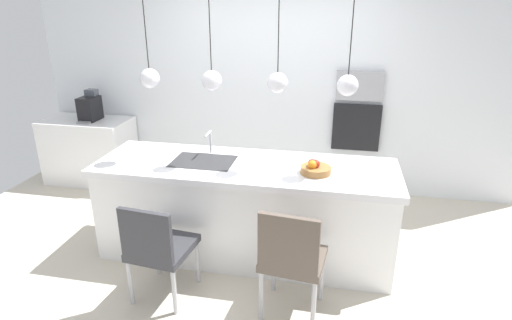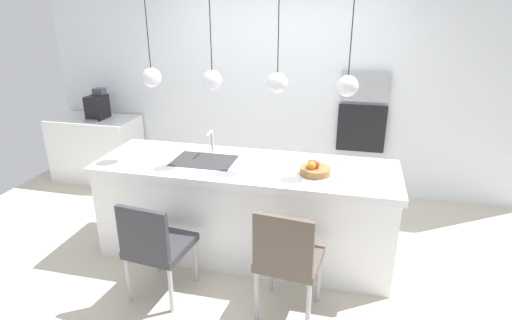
# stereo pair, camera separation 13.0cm
# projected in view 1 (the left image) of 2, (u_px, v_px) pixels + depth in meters

# --- Properties ---
(floor) EXTENTS (6.60, 6.60, 0.00)m
(floor) POSITION_uv_depth(u_px,v_px,m) (246.00, 251.00, 4.04)
(floor) COLOR beige
(floor) RESTS_ON ground
(back_wall) EXTENTS (6.00, 0.10, 2.60)m
(back_wall) POSITION_uv_depth(u_px,v_px,m) (274.00, 86.00, 5.09)
(back_wall) COLOR white
(back_wall) RESTS_ON ground
(kitchen_island) EXTENTS (2.70, 0.86, 0.90)m
(kitchen_island) POSITION_uv_depth(u_px,v_px,m) (246.00, 209.00, 3.88)
(kitchen_island) COLOR white
(kitchen_island) RESTS_ON ground
(sink_basin) EXTENTS (0.56, 0.40, 0.02)m
(sink_basin) POSITION_uv_depth(u_px,v_px,m) (203.00, 162.00, 3.79)
(sink_basin) COLOR #2D2D30
(sink_basin) RESTS_ON kitchen_island
(faucet) EXTENTS (0.02, 0.17, 0.22)m
(faucet) POSITION_uv_depth(u_px,v_px,m) (210.00, 139.00, 3.93)
(faucet) COLOR silver
(faucet) RESTS_ON kitchen_island
(fruit_bowl) EXTENTS (0.26, 0.26, 0.13)m
(fruit_bowl) POSITION_uv_depth(u_px,v_px,m) (315.00, 168.00, 3.51)
(fruit_bowl) COLOR #9E6B38
(fruit_bowl) RESTS_ON kitchen_island
(side_counter) EXTENTS (1.10, 0.60, 0.84)m
(side_counter) POSITION_uv_depth(u_px,v_px,m) (90.00, 150.00, 5.50)
(side_counter) COLOR white
(side_counter) RESTS_ON ground
(coffee_machine) EXTENTS (0.20, 0.35, 0.38)m
(coffee_machine) POSITION_uv_depth(u_px,v_px,m) (90.00, 108.00, 5.28)
(coffee_machine) COLOR black
(coffee_machine) RESTS_ON side_counter
(microwave) EXTENTS (0.54, 0.08, 0.34)m
(microwave) POSITION_uv_depth(u_px,v_px,m) (360.00, 86.00, 4.82)
(microwave) COLOR #9E9EA3
(microwave) RESTS_ON back_wall
(oven) EXTENTS (0.56, 0.08, 0.56)m
(oven) POSITION_uv_depth(u_px,v_px,m) (356.00, 127.00, 5.00)
(oven) COLOR black
(oven) RESTS_ON back_wall
(chair_near) EXTENTS (0.49, 0.52, 0.86)m
(chair_near) POSITION_uv_depth(u_px,v_px,m) (158.00, 246.00, 3.24)
(chair_near) COLOR #333338
(chair_near) RESTS_ON ground
(chair_middle) EXTENTS (0.50, 0.47, 0.92)m
(chair_middle) POSITION_uv_depth(u_px,v_px,m) (292.00, 257.00, 3.03)
(chair_middle) COLOR brown
(chair_middle) RESTS_ON ground
(pendant_light_left) EXTENTS (0.17, 0.17, 0.77)m
(pendant_light_left) POSITION_uv_depth(u_px,v_px,m) (150.00, 78.00, 3.61)
(pendant_light_left) COLOR silver
(pendant_light_center_left) EXTENTS (0.17, 0.17, 0.77)m
(pendant_light_center_left) POSITION_uv_depth(u_px,v_px,m) (212.00, 80.00, 3.50)
(pendant_light_center_left) COLOR silver
(pendant_light_center_right) EXTENTS (0.17, 0.17, 0.77)m
(pendant_light_center_right) POSITION_uv_depth(u_px,v_px,m) (278.00, 83.00, 3.40)
(pendant_light_center_right) COLOR silver
(pendant_light_right) EXTENTS (0.17, 0.17, 0.77)m
(pendant_light_right) POSITION_uv_depth(u_px,v_px,m) (348.00, 85.00, 3.30)
(pendant_light_right) COLOR silver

